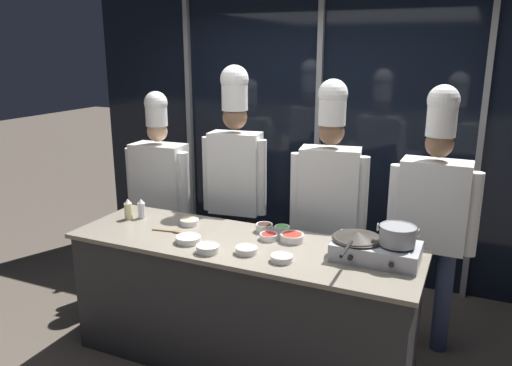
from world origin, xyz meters
TOP-DOWN VIEW (x-y plane):
  - ground_plane at (0.00, 0.00)m, footprint 24.00×24.00m
  - window_wall_back at (0.00, 1.70)m, footprint 4.94×0.09m
  - demo_counter at (0.00, 0.00)m, footprint 2.38×0.75m
  - portable_stove at (0.88, 0.08)m, footprint 0.52×0.32m
  - frying_pan at (0.76, 0.08)m, footprint 0.32×0.55m
  - stock_pot at (1.00, 0.08)m, footprint 0.25×0.22m
  - squeeze_bottle_oil at (-0.98, 0.07)m, footprint 0.06×0.06m
  - squeeze_bottle_clear at (-0.90, 0.13)m, footprint 0.06×0.06m
  - prep_bowl_bell_pepper at (0.15, 0.12)m, footprint 0.12×0.12m
  - prep_bowl_onion at (0.12, -0.15)m, footprint 0.14×0.14m
  - prep_bowl_rice at (0.36, -0.18)m, footprint 0.14×0.14m
  - prep_bowl_scallions at (0.19, 0.27)m, footprint 0.11×0.11m
  - prep_bowl_noodles at (-0.32, -0.15)m, footprint 0.17×0.17m
  - prep_bowl_soy_glaze at (0.07, 0.25)m, footprint 0.12×0.12m
  - prep_bowl_ginger at (-0.49, 0.15)m, footprint 0.14×0.14m
  - prep_bowl_bean_sprouts at (-0.12, -0.24)m, footprint 0.15×0.15m
  - prep_bowl_chili_flakes at (0.31, 0.16)m, footprint 0.16×0.16m
  - serving_spoon_slotted at (-0.52, -0.03)m, footprint 0.23×0.07m
  - chef_head at (-1.16, 0.74)m, footprint 0.62×0.27m
  - chef_sous at (-0.41, 0.74)m, footprint 0.54×0.27m
  - chef_line at (0.39, 0.72)m, footprint 0.58×0.30m
  - chef_pastry at (1.14, 0.71)m, footprint 0.61×0.25m

SIDE VIEW (x-z plane):
  - ground_plane at x=0.00m, z-range 0.00..0.00m
  - demo_counter at x=0.00m, z-range 0.00..0.90m
  - serving_spoon_slotted at x=-0.52m, z-range 0.89..0.91m
  - prep_bowl_rice at x=0.36m, z-range 0.90..0.94m
  - prep_bowl_bell_pepper at x=0.15m, z-range 0.90..0.94m
  - prep_bowl_ginger at x=-0.49m, z-range 0.90..0.94m
  - prep_bowl_onion at x=0.12m, z-range 0.90..0.94m
  - prep_bowl_noodles at x=-0.32m, z-range 0.90..0.94m
  - prep_bowl_bean_sprouts at x=-0.12m, z-range 0.90..0.95m
  - prep_bowl_scallions at x=0.19m, z-range 0.90..0.95m
  - prep_bowl_chili_flakes at x=0.31m, z-range 0.90..0.95m
  - prep_bowl_soy_glaze at x=0.07m, z-range 0.90..0.96m
  - portable_stove at x=0.88m, z-range 0.89..1.01m
  - squeeze_bottle_clear at x=-0.90m, z-range 0.89..1.05m
  - squeeze_bottle_oil at x=-0.98m, z-range 0.89..1.05m
  - chef_head at x=-1.16m, z-range 0.11..1.91m
  - frying_pan at x=0.76m, z-range 1.01..1.06m
  - stock_pot at x=1.00m, z-range 1.02..1.14m
  - chef_pastry at x=1.14m, z-range 0.13..2.05m
  - chef_line at x=0.39m, z-range 0.15..2.09m
  - chef_sous at x=-0.41m, z-range 0.18..2.21m
  - window_wall_back at x=0.00m, z-range 0.00..2.70m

